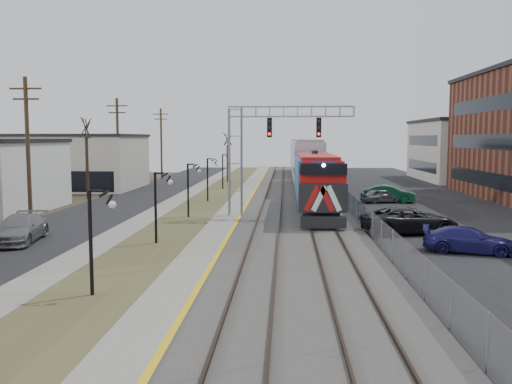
{
  "coord_description": "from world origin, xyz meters",
  "views": [
    {
      "loc": [
        3.16,
        -11.29,
        5.89
      ],
      "look_at": [
        1.38,
        21.34,
        2.6
      ],
      "focal_mm": 38.0,
      "sensor_mm": 36.0,
      "label": 1
    }
  ],
  "objects": [
    {
      "name": "car_lot_c",
      "position": [
        10.76,
        21.93,
        0.81
      ],
      "size": [
        6.23,
        3.8,
        1.62
      ],
      "primitive_type": "imported",
      "rotation": [
        0.0,
        0.0,
        1.77
      ],
      "color": "black",
      "rests_on": "ground"
    },
    {
      "name": "bare_trees",
      "position": [
        -12.66,
        38.91,
        2.7
      ],
      "size": [
        12.3,
        42.3,
        5.95
      ],
      "color": "#382D23",
      "rests_on": "ground"
    },
    {
      "name": "parking_lot",
      "position": [
        16.0,
        35.0,
        0.02
      ],
      "size": [
        16.0,
        120.0,
        0.04
      ],
      "primitive_type": "cube",
      "color": "black",
      "rests_on": "ground"
    },
    {
      "name": "sidewalk",
      "position": [
        -7.0,
        35.0,
        0.04
      ],
      "size": [
        2.0,
        120.0,
        0.08
      ],
      "primitive_type": "cube",
      "color": "gray",
      "rests_on": "ground"
    },
    {
      "name": "ballast_bed",
      "position": [
        4.0,
        35.0,
        0.1
      ],
      "size": [
        8.0,
        120.0,
        0.2
      ],
      "primitive_type": "cube",
      "color": "#595651",
      "rests_on": "ground"
    },
    {
      "name": "street_west",
      "position": [
        -11.5,
        35.0,
        0.02
      ],
      "size": [
        7.0,
        120.0,
        0.04
      ],
      "primitive_type": "cube",
      "color": "black",
      "rests_on": "ground"
    },
    {
      "name": "train",
      "position": [
        5.5,
        54.72,
        2.88
      ],
      "size": [
        3.0,
        63.05,
        5.33
      ],
      "color": "#13489A",
      "rests_on": "ground"
    },
    {
      "name": "platform_edge",
      "position": [
        -0.12,
        35.0,
        0.24
      ],
      "size": [
        0.24,
        120.0,
        0.01
      ],
      "primitive_type": "cube",
      "color": "gold",
      "rests_on": "platform"
    },
    {
      "name": "car_lot_e",
      "position": [
        11.82,
        37.72,
        0.64
      ],
      "size": [
        4.01,
        2.54,
        1.27
      ],
      "primitive_type": "imported",
      "rotation": [
        0.0,
        0.0,
        1.87
      ],
      "color": "slate",
      "rests_on": "ground"
    },
    {
      "name": "signal_gantry",
      "position": [
        1.22,
        27.99,
        5.59
      ],
      "size": [
        9.0,
        1.07,
        8.15
      ],
      "color": "gray",
      "rests_on": "ground"
    },
    {
      "name": "car_street_b",
      "position": [
        -11.74,
        17.96,
        0.76
      ],
      "size": [
        2.9,
        5.5,
        1.52
      ],
      "primitive_type": "imported",
      "rotation": [
        0.0,
        0.0,
        0.15
      ],
      "color": "slate",
      "rests_on": "ground"
    },
    {
      "name": "grass_median",
      "position": [
        -4.0,
        35.0,
        0.03
      ],
      "size": [
        4.0,
        120.0,
        0.06
      ],
      "primitive_type": "cube",
      "color": "#484E29",
      "rests_on": "ground"
    },
    {
      "name": "lampposts",
      "position": [
        -4.0,
        18.29,
        2.0
      ],
      "size": [
        0.14,
        62.14,
        4.0
      ],
      "color": "black",
      "rests_on": "ground"
    },
    {
      "name": "fence",
      "position": [
        8.2,
        35.0,
        0.8
      ],
      "size": [
        0.04,
        120.0,
        1.6
      ],
      "primitive_type": "cube",
      "color": "gray",
      "rests_on": "ground"
    },
    {
      "name": "car_lot_f",
      "position": [
        12.63,
        38.28,
        0.76
      ],
      "size": [
        4.87,
        2.63,
        1.52
      ],
      "primitive_type": "imported",
      "rotation": [
        0.0,
        0.0,
        1.34
      ],
      "color": "#0E4629",
      "rests_on": "ground"
    },
    {
      "name": "platform",
      "position": [
        -1.0,
        35.0,
        0.12
      ],
      "size": [
        2.0,
        120.0,
        0.24
      ],
      "primitive_type": "cube",
      "color": "gray",
      "rests_on": "ground"
    },
    {
      "name": "car_lot_d",
      "position": [
        12.53,
        16.45,
        0.66
      ],
      "size": [
        4.85,
        2.94,
        1.32
      ],
      "primitive_type": "imported",
      "rotation": [
        0.0,
        0.0,
        1.31
      ],
      "color": "navy",
      "rests_on": "ground"
    },
    {
      "name": "track_near",
      "position": [
        2.0,
        35.0,
        0.28
      ],
      "size": [
        1.58,
        120.0,
        0.15
      ],
      "color": "#2D2119",
      "rests_on": "ballast_bed"
    },
    {
      "name": "utility_poles",
      "position": [
        -14.5,
        25.0,
        5.0
      ],
      "size": [
        0.28,
        80.28,
        10.0
      ],
      "color": "#4C3823",
      "rests_on": "ground"
    },
    {
      "name": "track_far",
      "position": [
        5.5,
        35.0,
        0.28
      ],
      "size": [
        1.58,
        120.0,
        0.15
      ],
      "color": "#2D2119",
      "rests_on": "ballast_bed"
    }
  ]
}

